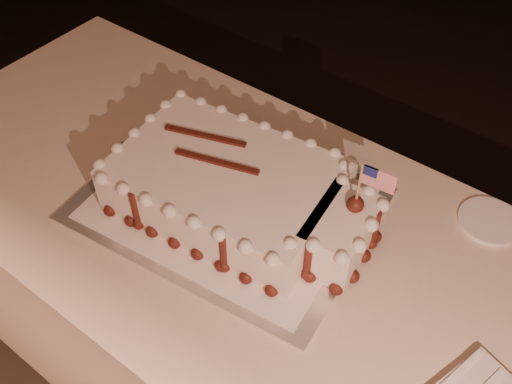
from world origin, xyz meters
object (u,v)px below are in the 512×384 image
Objects in this scene: banquet_table at (337,371)px; sheet_cake at (240,191)px; cake_board at (228,204)px; side_plate at (490,221)px.

banquet_table is 0.54m from sheet_cake.
cake_board is 0.58m from side_plate.
sheet_cake is 4.40× the size of side_plate.
banquet_table is at bearing -115.08° from side_plate.
sheet_cake is at bearing 0.49° from cake_board.
side_plate is at bearing 64.92° from banquet_table.
sheet_cake is (0.03, 0.00, 0.06)m from cake_board.
banquet_table is 3.82× the size of cake_board.
cake_board is 1.04× the size of sheet_cake.
banquet_table is at bearing -3.13° from sheet_cake.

